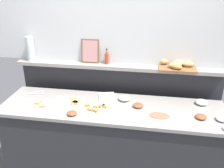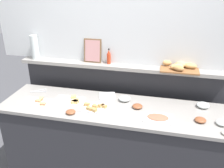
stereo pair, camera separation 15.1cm
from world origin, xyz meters
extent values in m
plane|color=#4C4C51|center=(0.00, 0.60, 0.00)|extent=(12.00, 12.00, 0.00)
cube|color=#2D2D33|center=(0.00, 0.00, 0.42)|extent=(2.27, 0.60, 0.85)
cube|color=gray|center=(0.00, 0.00, 0.86)|extent=(2.31, 0.64, 0.03)
cube|color=#2D2D33|center=(0.00, 0.50, 0.57)|extent=(2.38, 0.08, 1.15)
cube|color=gray|center=(0.00, 0.45, 1.17)|extent=(2.38, 0.22, 0.04)
cube|color=silver|center=(-0.15, -0.06, 0.89)|extent=(0.30, 0.21, 0.01)
cube|color=#B7844C|center=(-0.09, -0.04, 0.90)|extent=(0.07, 0.07, 0.01)
cube|color=#E5C666|center=(-0.09, -0.04, 0.91)|extent=(0.07, 0.07, 0.01)
cube|color=#B7844C|center=(-0.09, -0.04, 0.91)|extent=(0.07, 0.07, 0.01)
cube|color=#B7844C|center=(-0.19, -0.12, 0.90)|extent=(0.07, 0.06, 0.01)
cube|color=#E5C666|center=(-0.19, -0.12, 0.91)|extent=(0.07, 0.06, 0.01)
cube|color=#B7844C|center=(-0.19, -0.12, 0.91)|extent=(0.07, 0.06, 0.01)
cube|color=#B7844C|center=(-0.06, -0.05, 0.90)|extent=(0.07, 0.06, 0.01)
cube|color=#E5C666|center=(-0.06, -0.05, 0.91)|extent=(0.07, 0.06, 0.01)
cube|color=#B7844C|center=(-0.06, -0.05, 0.91)|extent=(0.07, 0.06, 0.01)
cube|color=#B7844C|center=(-0.14, -0.14, 0.90)|extent=(0.07, 0.06, 0.01)
cube|color=#E5C666|center=(-0.14, -0.14, 0.91)|extent=(0.07, 0.06, 0.01)
cube|color=#B7844C|center=(-0.14, -0.14, 0.91)|extent=(0.07, 0.06, 0.01)
cube|color=#B7844C|center=(-0.25, -0.05, 0.90)|extent=(0.06, 0.04, 0.01)
cube|color=#E5C666|center=(-0.25, -0.05, 0.91)|extent=(0.06, 0.04, 0.01)
cube|color=#B7844C|center=(-0.25, -0.05, 0.91)|extent=(0.06, 0.04, 0.01)
cube|color=#B7844C|center=(-0.15, -0.07, 0.90)|extent=(0.07, 0.06, 0.01)
cube|color=#E5C666|center=(-0.15, -0.07, 0.91)|extent=(0.07, 0.06, 0.01)
cube|color=#B7844C|center=(-0.15, -0.07, 0.91)|extent=(0.07, 0.06, 0.01)
cube|color=white|center=(-0.79, -0.09, 0.89)|extent=(0.30, 0.18, 0.01)
cube|color=tan|center=(-0.77, -0.09, 0.90)|extent=(0.06, 0.04, 0.01)
cube|color=#D1664C|center=(-0.77, -0.09, 0.91)|extent=(0.06, 0.04, 0.01)
cube|color=tan|center=(-0.77, -0.09, 0.91)|extent=(0.06, 0.04, 0.01)
cube|color=tan|center=(-0.76, -0.04, 0.90)|extent=(0.05, 0.06, 0.01)
cube|color=#D1664C|center=(-0.76, -0.04, 0.91)|extent=(0.05, 0.06, 0.01)
cube|color=tan|center=(-0.76, -0.04, 0.91)|extent=(0.05, 0.06, 0.01)
cube|color=tan|center=(-0.69, -0.14, 0.90)|extent=(0.06, 0.05, 0.01)
cube|color=#D1664C|center=(-0.69, -0.14, 0.91)|extent=(0.06, 0.05, 0.01)
cube|color=tan|center=(-0.69, -0.14, 0.91)|extent=(0.06, 0.05, 0.01)
cube|color=white|center=(-0.47, 0.02, 0.89)|extent=(0.31, 0.19, 0.01)
cube|color=tan|center=(-0.37, -0.02, 0.90)|extent=(0.07, 0.06, 0.01)
cube|color=#E5C666|center=(-0.37, -0.02, 0.91)|extent=(0.07, 0.06, 0.01)
cube|color=tan|center=(-0.37, -0.02, 0.91)|extent=(0.07, 0.06, 0.01)
cube|color=tan|center=(-0.44, 0.08, 0.90)|extent=(0.07, 0.06, 0.01)
cube|color=#E5C666|center=(-0.44, 0.08, 0.91)|extent=(0.07, 0.06, 0.01)
cube|color=tan|center=(-0.44, 0.08, 0.91)|extent=(0.07, 0.06, 0.01)
cube|color=tan|center=(-0.39, 0.02, 0.90)|extent=(0.07, 0.07, 0.01)
cube|color=#E5C666|center=(-0.39, 0.02, 0.91)|extent=(0.07, 0.07, 0.01)
cube|color=tan|center=(-0.39, 0.02, 0.91)|extent=(0.07, 0.07, 0.01)
cube|color=tan|center=(-0.38, -0.02, 0.90)|extent=(0.07, 0.07, 0.01)
cube|color=#E5C666|center=(-0.38, -0.02, 0.91)|extent=(0.07, 0.07, 0.01)
cube|color=tan|center=(-0.38, -0.02, 0.91)|extent=(0.07, 0.07, 0.01)
cube|color=tan|center=(-0.40, -0.03, 0.90)|extent=(0.07, 0.06, 0.01)
cube|color=#E5C666|center=(-0.40, -0.03, 0.91)|extent=(0.07, 0.06, 0.01)
cube|color=tan|center=(-0.40, -0.03, 0.91)|extent=(0.07, 0.06, 0.01)
cube|color=tan|center=(-0.39, -0.02, 0.90)|extent=(0.06, 0.05, 0.01)
cube|color=#E5C666|center=(-0.39, -0.02, 0.91)|extent=(0.06, 0.05, 0.01)
cube|color=tan|center=(-0.39, -0.02, 0.91)|extent=(0.06, 0.05, 0.01)
cube|color=white|center=(0.48, -0.12, 0.89)|extent=(0.26, 0.19, 0.01)
ellipsoid|color=#D1664C|center=(0.48, -0.12, 0.90)|extent=(0.20, 0.13, 0.01)
ellipsoid|color=silver|center=(0.91, 0.20, 0.91)|extent=(0.13, 0.13, 0.05)
ellipsoid|color=#F28C4C|center=(0.91, 0.20, 0.90)|extent=(0.10, 0.10, 0.03)
ellipsoid|color=silver|center=(1.05, -0.09, 0.90)|extent=(0.11, 0.11, 0.04)
ellipsoid|color=#599959|center=(1.05, -0.09, 0.90)|extent=(0.09, 0.09, 0.03)
ellipsoid|color=silver|center=(0.11, 0.16, 0.91)|extent=(0.13, 0.13, 0.05)
ellipsoid|color=#BF4C3F|center=(0.11, 0.16, 0.90)|extent=(0.10, 0.10, 0.03)
ellipsoid|color=brown|center=(-0.36, -0.22, 0.90)|extent=(0.10, 0.10, 0.03)
ellipsoid|color=brown|center=(0.26, 0.04, 0.90)|extent=(0.10, 0.10, 0.04)
ellipsoid|color=brown|center=(0.86, -0.09, 0.90)|extent=(0.10, 0.10, 0.04)
cylinder|color=#B7BABF|center=(-0.91, 0.18, 0.89)|extent=(0.14, 0.12, 0.01)
cylinder|color=#B7BABF|center=(-0.89, 0.14, 0.89)|extent=(0.18, 0.06, 0.01)
sphere|color=#B7BABF|center=(-0.98, 0.12, 0.89)|extent=(0.01, 0.01, 0.01)
cube|color=white|center=(-0.09, 0.21, 0.89)|extent=(0.21, 0.21, 0.02)
cylinder|color=red|center=(-0.13, 0.44, 1.24)|extent=(0.04, 0.04, 0.12)
cone|color=red|center=(-0.13, 0.44, 1.32)|extent=(0.04, 0.04, 0.04)
cylinder|color=black|center=(-0.13, 0.44, 1.36)|extent=(0.02, 0.02, 0.02)
cube|color=brown|center=(0.65, 0.42, 1.19)|extent=(0.40, 0.26, 0.02)
ellipsoid|color=#B7844C|center=(0.63, 0.35, 1.23)|extent=(0.15, 0.14, 0.06)
ellipsoid|color=tan|center=(0.52, 0.50, 1.24)|extent=(0.14, 0.15, 0.07)
ellipsoid|color=tan|center=(0.76, 0.45, 1.23)|extent=(0.15, 0.10, 0.06)
ellipsoid|color=tan|center=(0.63, 0.39, 1.23)|extent=(0.14, 0.11, 0.06)
ellipsoid|color=tan|center=(0.67, 0.50, 1.23)|extent=(0.14, 0.10, 0.05)
ellipsoid|color=tan|center=(0.62, 0.39, 1.23)|extent=(0.17, 0.14, 0.06)
ellipsoid|color=tan|center=(0.66, 0.48, 1.23)|extent=(0.15, 0.14, 0.06)
cube|color=brown|center=(-0.33, 0.46, 1.32)|extent=(0.20, 0.05, 0.27)
cube|color=#CC8C8C|center=(-0.33, 0.45, 1.32)|extent=(0.17, 0.04, 0.24)
cylinder|color=silver|center=(-1.03, 0.42, 1.33)|extent=(0.09, 0.09, 0.29)
camera|label=1|loc=(0.35, -2.14, 2.11)|focal=38.81mm
camera|label=2|loc=(0.49, -2.11, 2.11)|focal=38.81mm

